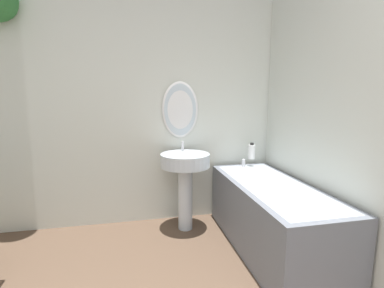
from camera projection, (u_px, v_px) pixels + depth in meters
The scene contains 5 objects.
wall_back at pixel (125, 97), 2.72m from camera, with size 2.94×0.36×2.40m.
wall_right at pixel (370, 111), 1.77m from camera, with size 0.06×2.75×2.40m.
pedestal_sink at pixel (185, 172), 2.67m from camera, with size 0.47×0.47×0.85m.
bathtub at pixel (271, 215), 2.36m from camera, with size 0.61×1.46×0.64m.
shampoo_bottle at pixel (252, 151), 2.93m from camera, with size 0.07×0.07×0.17m.
Camera 1 is at (-0.04, -0.19, 1.28)m, focal length 26.00 mm.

